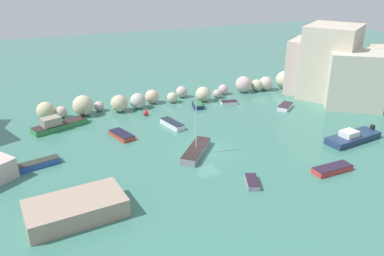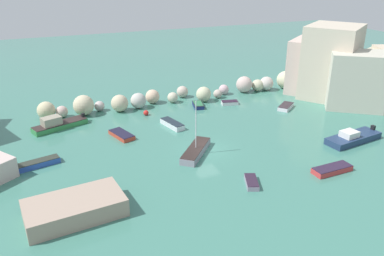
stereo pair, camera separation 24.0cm
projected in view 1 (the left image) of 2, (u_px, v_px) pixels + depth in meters
cove_water at (207, 150)px, 42.28m from camera, size 160.00×160.00×0.00m
cliff_headland_right at (341, 67)px, 59.29m from camera, size 22.49×19.28×10.49m
rock_breakwater at (182, 94)px, 56.78m from camera, size 38.67×4.86×2.76m
stone_dock at (76, 208)px, 30.99m from camera, size 7.99×4.99×1.51m
channel_buoy at (146, 113)px, 51.81m from camera, size 0.69×0.69×0.69m
moored_boat_0 at (38, 164)px, 38.76m from camera, size 4.39×2.07×0.61m
moored_boat_1 at (353, 137)px, 44.32m from camera, size 7.11×3.19×1.40m
moored_boat_2 at (285, 106)px, 54.34m from camera, size 3.26×2.97×0.56m
moored_boat_3 at (229, 103)px, 55.88m from camera, size 2.48×1.61×0.52m
moored_boat_4 at (57, 124)px, 47.56m from camera, size 6.76×3.94×1.65m
moored_boat_5 at (196, 150)px, 41.33m from camera, size 4.97×5.47×5.88m
moored_boat_6 at (106, 195)px, 33.59m from camera, size 2.34×4.61×0.63m
moored_boat_7 at (172, 124)px, 48.24m from camera, size 2.05×3.93×0.68m
moored_boat_8 at (332, 169)px, 37.89m from camera, size 4.08×1.56×0.56m
moored_boat_9 at (198, 105)px, 54.84m from camera, size 1.85×2.82×0.56m
moored_boat_10 at (122, 135)px, 45.41m from camera, size 2.53×3.84×0.51m
moored_boat_11 at (252, 182)px, 35.72m from camera, size 1.88×2.70×0.49m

